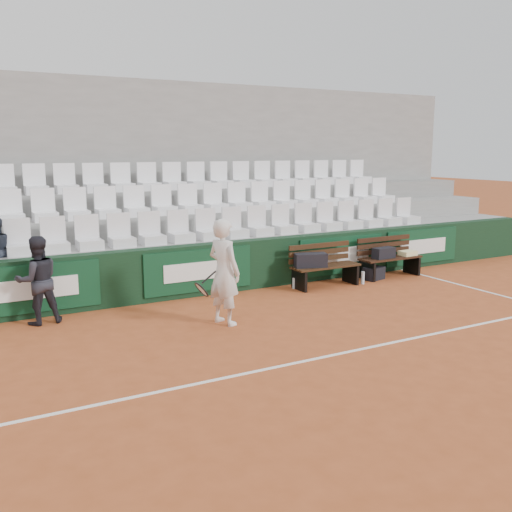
{
  "coord_description": "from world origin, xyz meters",
  "views": [
    {
      "loc": [
        -4.38,
        -6.07,
        2.82
      ],
      "look_at": [
        0.26,
        2.4,
        1.0
      ],
      "focal_mm": 40.0,
      "sensor_mm": 36.0,
      "label": 1
    }
  ],
  "objects": [
    {
      "name": "ground",
      "position": [
        0.0,
        0.0,
        0.0
      ],
      "size": [
        80.0,
        80.0,
        0.0
      ],
      "primitive_type": "plane",
      "color": "#AA4E26",
      "rests_on": "ground"
    },
    {
      "name": "court_baseline",
      "position": [
        0.0,
        0.0,
        0.0
      ],
      "size": [
        18.0,
        0.06,
        0.01
      ],
      "primitive_type": "cube",
      "color": "white",
      "rests_on": "ground"
    },
    {
      "name": "back_barrier",
      "position": [
        0.07,
        3.99,
        0.5
      ],
      "size": [
        18.0,
        0.34,
        1.0
      ],
      "color": "black",
      "rests_on": "ground"
    },
    {
      "name": "grandstand_tier_front",
      "position": [
        0.0,
        4.62,
        0.5
      ],
      "size": [
        18.0,
        0.95,
        1.0
      ],
      "primitive_type": "cube",
      "color": "gray",
      "rests_on": "ground"
    },
    {
      "name": "grandstand_tier_mid",
      "position": [
        0.0,
        5.58,
        0.72
      ],
      "size": [
        18.0,
        0.95,
        1.45
      ],
      "primitive_type": "cube",
      "color": "gray",
      "rests_on": "ground"
    },
    {
      "name": "grandstand_tier_back",
      "position": [
        0.0,
        6.53,
        0.95
      ],
      "size": [
        18.0,
        0.95,
        1.9
      ],
      "primitive_type": "cube",
      "color": "gray",
      "rests_on": "ground"
    },
    {
      "name": "grandstand_rear_wall",
      "position": [
        0.0,
        7.15,
        2.2
      ],
      "size": [
        18.0,
        0.3,
        4.4
      ],
      "primitive_type": "cube",
      "color": "gray",
      "rests_on": "ground"
    },
    {
      "name": "seat_row_front",
      "position": [
        0.0,
        4.45,
        1.31
      ],
      "size": [
        11.9,
        0.44,
        0.63
      ],
      "primitive_type": "cube",
      "color": "silver",
      "rests_on": "grandstand_tier_front"
    },
    {
      "name": "seat_row_mid",
      "position": [
        0.0,
        5.4,
        1.77
      ],
      "size": [
        11.9,
        0.44,
        0.63
      ],
      "primitive_type": "cube",
      "color": "white",
      "rests_on": "grandstand_tier_mid"
    },
    {
      "name": "seat_row_back",
      "position": [
        0.0,
        6.35,
        2.21
      ],
      "size": [
        11.9,
        0.44,
        0.63
      ],
      "primitive_type": "cube",
      "color": "white",
      "rests_on": "grandstand_tier_back"
    },
    {
      "name": "bench_left",
      "position": [
        2.44,
        3.36,
        0.23
      ],
      "size": [
        1.5,
        0.56,
        0.45
      ],
      "primitive_type": "cube",
      "color": "#372010",
      "rests_on": "ground"
    },
    {
      "name": "bench_right",
      "position": [
        4.24,
        3.42,
        0.23
      ],
      "size": [
        1.5,
        0.56,
        0.45
      ],
      "primitive_type": "cube",
      "color": "black",
      "rests_on": "ground"
    },
    {
      "name": "sports_bag_left",
      "position": [
        2.06,
        3.37,
        0.59
      ],
      "size": [
        0.71,
        0.46,
        0.28
      ],
      "primitive_type": "cube",
      "rotation": [
        0.0,
        0.0,
        -0.3
      ],
      "color": "black",
      "rests_on": "bench_left"
    },
    {
      "name": "sports_bag_right",
      "position": [
        4.01,
        3.38,
        0.57
      ],
      "size": [
        0.53,
        0.27,
        0.24
      ],
      "primitive_type": "cube",
      "rotation": [
        0.0,
        0.0,
        0.07
      ],
      "color": "black",
      "rests_on": "bench_right"
    },
    {
      "name": "towel",
      "position": [
        4.72,
        3.38,
        0.5
      ],
      "size": [
        0.4,
        0.3,
        0.1
      ],
      "primitive_type": "cube",
      "rotation": [
        0.0,
        0.0,
        0.08
      ],
      "color": "#EBE498",
      "rests_on": "bench_right"
    },
    {
      "name": "sports_bag_ground",
      "position": [
        3.74,
        3.38,
        0.14
      ],
      "size": [
        0.51,
        0.38,
        0.28
      ],
      "primitive_type": "cube",
      "rotation": [
        0.0,
        0.0,
        0.23
      ],
      "color": "black",
      "rests_on": "ground"
    },
    {
      "name": "water_bottle_near",
      "position": [
        1.76,
        3.51,
        0.11
      ],
      "size": [
        0.06,
        0.06,
        0.23
      ],
      "primitive_type": "cylinder",
      "color": "silver",
      "rests_on": "ground"
    },
    {
      "name": "water_bottle_far",
      "position": [
        3.26,
        3.16,
        0.13
      ],
      "size": [
        0.08,
        0.08,
        0.27
      ],
      "primitive_type": "cylinder",
      "color": "silver",
      "rests_on": "ground"
    },
    {
      "name": "tennis_player",
      "position": [
        -0.52,
        2.05,
        0.87
      ],
      "size": [
        0.8,
        0.73,
        1.74
      ],
      "color": "silver",
      "rests_on": "ground"
    },
    {
      "name": "ball_kid",
      "position": [
        -3.16,
        3.51,
        0.72
      ],
      "size": [
        0.75,
        0.61,
        1.45
      ],
      "primitive_type": "imported",
      "rotation": [
        0.0,
        0.0,
        3.23
      ],
      "color": "black",
      "rests_on": "ground"
    }
  ]
}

